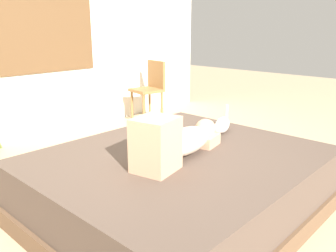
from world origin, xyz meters
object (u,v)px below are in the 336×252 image
bed (179,184)px  cat (222,125)px  chair_spare (151,86)px  person_lying (178,141)px

bed → cat: cat is taller
bed → chair_spare: bearing=50.0°
person_lying → chair_spare: 2.64m
bed → person_lying: person_lying is taller
bed → chair_spare: size_ratio=2.32×
cat → chair_spare: 2.18m
cat → chair_spare: (1.03, 1.91, -0.01)m
chair_spare → bed: bearing=-130.0°
person_lying → chair_spare: (1.70, 2.01, -0.06)m
person_lying → cat: 0.68m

